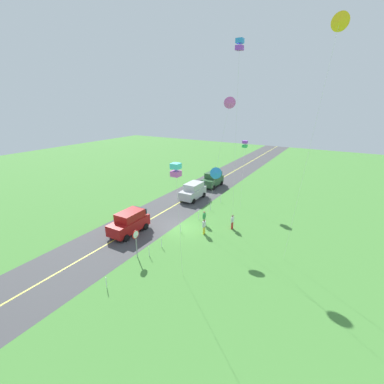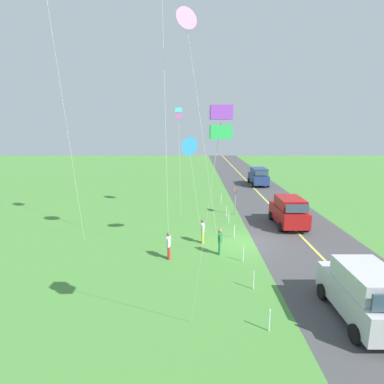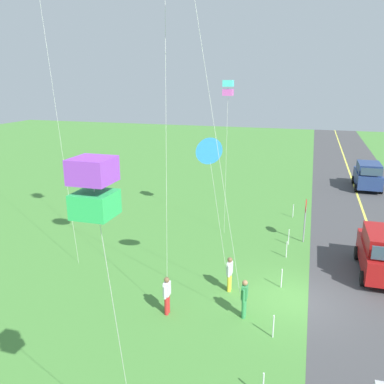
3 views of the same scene
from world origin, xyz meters
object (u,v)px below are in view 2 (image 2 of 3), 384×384
(car_suv_foreground, at_px, (289,211))
(kite_orange_near, at_px, (221,123))
(kite_red_low, at_px, (186,20))
(kite_yellow_high, at_px, (189,146))
(car_parked_east_far, at_px, (258,176))
(stop_sign, at_px, (235,194))
(person_child_watcher, at_px, (203,230))
(person_adult_near, at_px, (220,241))
(kite_green_far, at_px, (179,113))
(person_adult_companion, at_px, (169,245))
(car_parked_west_near, at_px, (364,293))

(car_suv_foreground, relative_size, kite_orange_near, 0.55)
(kite_red_low, height_order, kite_yellow_high, kite_red_low)
(car_parked_east_far, distance_m, stop_sign, 14.27)
(car_parked_east_far, bearing_deg, person_child_watcher, 158.71)
(kite_red_low, xyz_separation_m, kite_orange_near, (-8.00, -1.04, -4.88))
(person_adult_near, height_order, kite_green_far, kite_green_far)
(kite_red_low, distance_m, kite_orange_near, 9.43)
(person_adult_near, xyz_separation_m, kite_green_far, (9.35, 2.77, 7.64))
(kite_green_far, bearing_deg, person_adult_companion, 178.78)
(stop_sign, xyz_separation_m, person_adult_companion, (-9.07, 5.01, -0.94))
(person_child_watcher, height_order, kite_yellow_high, kite_yellow_high)
(stop_sign, xyz_separation_m, kite_red_low, (-9.46, 3.96, 10.68))
(car_parked_east_far, bearing_deg, person_adult_near, 162.61)
(kite_orange_near, bearing_deg, person_adult_near, -5.68)
(car_suv_foreground, xyz_separation_m, kite_green_far, (3.96, 8.47, 7.35))
(car_suv_foreground, relative_size, kite_red_low, 0.34)
(person_child_watcher, height_order, kite_green_far, kite_green_far)
(person_adult_near, xyz_separation_m, person_adult_companion, (-0.64, 2.98, 0.00))
(stop_sign, height_order, person_adult_companion, stop_sign)
(car_suv_foreground, bearing_deg, person_adult_companion, 124.75)
(car_parked_east_far, height_order, kite_yellow_high, kite_yellow_high)
(kite_yellow_high, bearing_deg, kite_orange_near, -174.82)
(person_child_watcher, bearing_deg, car_parked_east_far, -131.97)
(car_suv_foreground, bearing_deg, car_parked_west_near, 176.89)
(stop_sign, xyz_separation_m, kite_yellow_high, (-7.12, 3.86, 4.51))
(person_adult_companion, bearing_deg, car_parked_west_near, -123.69)
(car_parked_west_near, distance_m, car_parked_east_far, 28.25)
(person_adult_companion, distance_m, kite_green_far, 12.57)
(car_parked_east_far, distance_m, kite_yellow_high, 22.88)
(stop_sign, xyz_separation_m, kite_orange_near, (-17.46, 2.93, 5.80))
(kite_orange_near, bearing_deg, kite_red_low, 7.39)
(person_child_watcher, bearing_deg, kite_green_far, -97.15)
(person_adult_companion, bearing_deg, kite_orange_near, -164.36)
(stop_sign, distance_m, kite_red_low, 14.81)
(person_child_watcher, bearing_deg, person_adult_near, 96.92)
(person_adult_companion, bearing_deg, kite_red_low, -108.78)
(person_adult_companion, bearing_deg, kite_green_far, 0.49)
(person_adult_companion, distance_m, person_child_watcher, 3.19)
(car_suv_foreground, distance_m, car_parked_west_near, 11.76)
(car_parked_east_far, distance_m, kite_red_low, 26.99)
(kite_red_low, distance_m, kite_yellow_high, 6.60)
(car_parked_east_far, bearing_deg, kite_red_low, 159.01)
(car_suv_foreground, height_order, car_parked_west_near, same)
(kite_red_low, bearing_deg, kite_green_far, 4.58)
(stop_sign, bearing_deg, car_suv_foreground, -129.62)
(car_suv_foreground, height_order, person_adult_companion, car_suv_foreground)
(stop_sign, bearing_deg, kite_orange_near, 170.48)
(car_parked_east_far, bearing_deg, kite_orange_near, 165.93)
(stop_sign, xyz_separation_m, person_adult_near, (-8.43, 2.03, -0.94))
(kite_yellow_high, distance_m, kite_green_far, 8.38)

